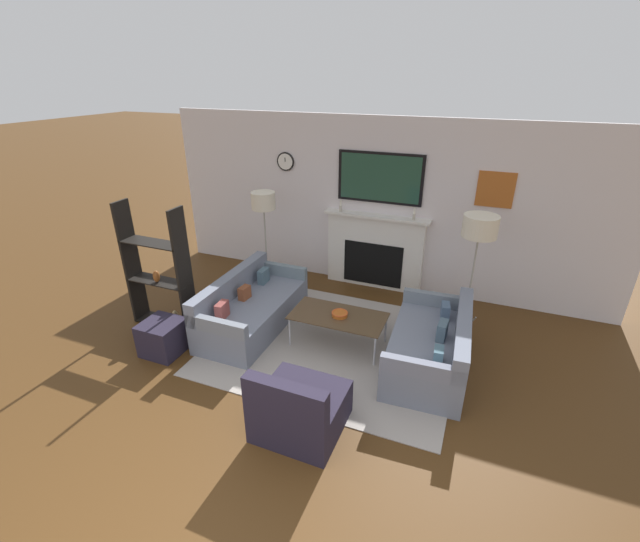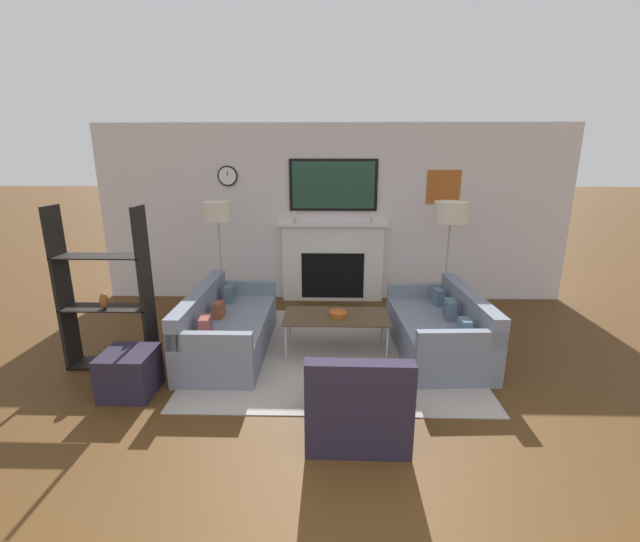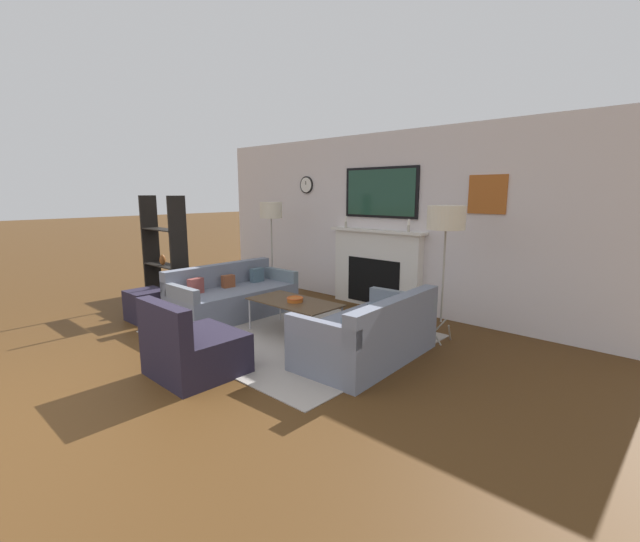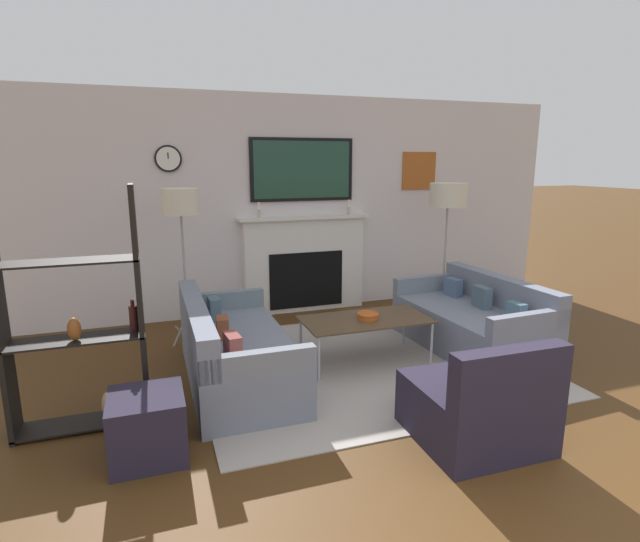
% 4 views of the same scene
% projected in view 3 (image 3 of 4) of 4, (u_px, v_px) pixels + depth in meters
% --- Properties ---
extents(fireplace_wall, '(7.23, 0.28, 2.70)m').
position_uv_depth(fireplace_wall, '(381.00, 229.00, 6.72)').
color(fireplace_wall, silver).
rests_on(fireplace_wall, ground_plane).
extents(area_rug, '(3.10, 2.63, 0.01)m').
position_uv_depth(area_rug, '(291.00, 334.00, 5.51)').
color(area_rug, '#A29990').
rests_on(area_rug, ground_plane).
extents(couch_left, '(0.84, 1.82, 0.74)m').
position_uv_depth(couch_left, '(232.00, 298.00, 6.29)').
color(couch_left, slate).
rests_on(couch_left, ground_plane).
extents(couch_right, '(0.96, 1.69, 0.73)m').
position_uv_depth(couch_right, '(369.00, 335.00, 4.64)').
color(couch_right, slate).
rests_on(couch_right, ground_plane).
extents(armchair, '(0.82, 0.81, 0.79)m').
position_uv_depth(armchair, '(193.00, 350.00, 4.24)').
color(armchair, '#231E2F').
rests_on(armchair, ground_plane).
extents(coffee_table, '(1.22, 0.62, 0.43)m').
position_uv_depth(coffee_table, '(294.00, 303.00, 5.44)').
color(coffee_table, '#4C3823').
rests_on(coffee_table, ground_plane).
extents(decorative_bowl, '(0.21, 0.21, 0.06)m').
position_uv_depth(decorative_bowl, '(295.00, 299.00, 5.41)').
color(decorative_bowl, '#B3531A').
rests_on(decorative_bowl, coffee_table).
extents(floor_lamp_left, '(0.36, 0.36, 1.65)m').
position_uv_depth(floor_lamp_left, '(271.00, 212.00, 7.04)').
color(floor_lamp_left, '#9E998E').
rests_on(floor_lamp_left, ground_plane).
extents(floor_lamp_right, '(0.44, 0.44, 1.66)m').
position_uv_depth(floor_lamp_right, '(446.00, 219.00, 4.98)').
color(floor_lamp_right, '#9E998E').
rests_on(floor_lamp_right, ground_plane).
extents(shelf_unit, '(0.93, 0.28, 1.75)m').
position_uv_depth(shelf_unit, '(165.00, 258.00, 6.67)').
color(shelf_unit, black).
rests_on(shelf_unit, ground_plane).
extents(ottoman, '(0.47, 0.47, 0.43)m').
position_uv_depth(ottoman, '(146.00, 305.00, 6.08)').
color(ottoman, '#231E2F').
rests_on(ottoman, ground_plane).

